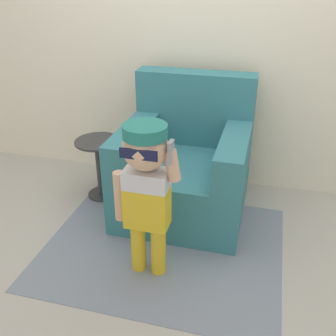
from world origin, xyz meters
TOP-DOWN VIEW (x-y plane):
  - ground_plane at (0.00, 0.00)m, footprint 10.00×10.00m
  - wall_back at (0.00, 0.63)m, footprint 10.00×0.05m
  - armchair at (0.10, 0.08)m, footprint 0.96×0.97m
  - person_child at (0.04, -0.75)m, footprint 0.42×0.31m
  - side_table at (-0.63, 0.06)m, footprint 0.38×0.38m
  - rug at (0.07, -0.49)m, footprint 1.64×1.37m

SIDE VIEW (x-z plane):
  - ground_plane at x=0.00m, z-range 0.00..0.00m
  - rug at x=0.07m, z-range 0.00..0.01m
  - side_table at x=-0.63m, z-range 0.05..0.57m
  - armchair at x=0.10m, z-range -0.15..0.89m
  - person_child at x=0.04m, z-range 0.17..1.19m
  - wall_back at x=0.00m, z-range 0.00..2.60m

